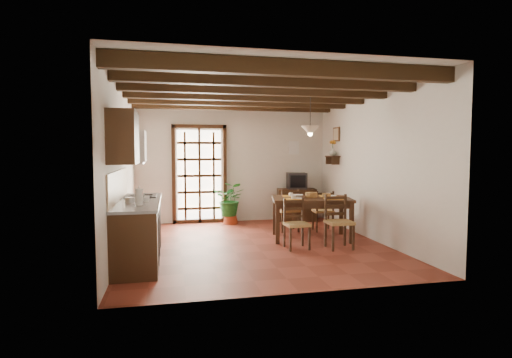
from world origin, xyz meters
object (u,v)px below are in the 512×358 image
object	(u,v)px
kitchen_counter	(139,230)
sideboard	(296,205)
chair_far_left	(288,218)
potted_plant	(230,199)
chair_near_right	(339,232)
chair_near_left	(296,233)
crt_tv	(297,181)
dining_table	(311,203)
chair_far_right	(323,218)
pendant_lamp	(310,130)

from	to	relation	value
kitchen_counter	sideboard	size ratio (longest dim) A/B	2.48
chair_far_left	potted_plant	xyz separation A→B (m)	(-1.05, 1.11, 0.29)
kitchen_counter	chair_near_right	xyz separation A→B (m)	(3.30, 0.04, -0.19)
kitchen_counter	chair_near_left	bearing A→B (deg)	4.09
kitchen_counter	crt_tv	world-z (taller)	kitchen_counter
chair_near_right	crt_tv	bearing A→B (deg)	87.89
chair_near_left	crt_tv	xyz separation A→B (m)	(0.86, 2.63, 0.69)
kitchen_counter	chair_far_left	bearing A→B (deg)	29.76
chair_near_left	potted_plant	size ratio (longest dim) A/B	0.42
kitchen_counter	dining_table	size ratio (longest dim) A/B	1.39
chair_near_right	sideboard	size ratio (longest dim) A/B	1.01
chair_near_left	chair_far_right	world-z (taller)	chair_far_right
chair_near_right	pendant_lamp	world-z (taller)	pendant_lamp
crt_tv	chair_far_left	bearing A→B (deg)	-106.64
kitchen_counter	chair_far_left	xyz separation A→B (m)	(2.89, 1.65, -0.19)
chair_far_left	crt_tv	size ratio (longest dim) A/B	1.75
kitchen_counter	chair_far_right	world-z (taller)	kitchen_counter
chair_near_right	pendant_lamp	bearing A→B (deg)	103.88
potted_plant	chair_far_left	bearing A→B (deg)	-46.49
chair_near_left	chair_far_left	bearing A→B (deg)	76.19
kitchen_counter	dining_table	world-z (taller)	kitchen_counter
chair_far_right	potted_plant	bearing A→B (deg)	-29.42
kitchen_counter	chair_far_left	world-z (taller)	kitchen_counter
chair_far_right	pendant_lamp	xyz separation A→B (m)	(-0.51, -0.56, 1.81)
kitchen_counter	pendant_lamp	bearing A→B (deg)	17.00
chair_near_right	sideboard	world-z (taller)	chair_near_right
sideboard	crt_tv	bearing A→B (deg)	-80.89
chair_near_left	crt_tv	distance (m)	2.86
crt_tv	sideboard	bearing A→B (deg)	99.04
chair_far_right	kitchen_counter	bearing A→B (deg)	28.60
chair_far_right	crt_tv	world-z (taller)	crt_tv
chair_far_left	sideboard	xyz separation A→B (m)	(0.56, 1.17, 0.11)
chair_near_right	crt_tv	xyz separation A→B (m)	(0.14, 2.78, 0.67)
potted_plant	pendant_lamp	bearing A→B (deg)	-55.19
kitchen_counter	dining_table	distance (m)	3.22
potted_plant	chair_near_left	bearing A→B (deg)	-73.72
kitchen_counter	crt_tv	size ratio (longest dim) A/B	4.44
chair_near_left	chair_far_right	size ratio (longest dim) A/B	1.00
dining_table	chair_near_left	size ratio (longest dim) A/B	1.90
crt_tv	pendant_lamp	size ratio (longest dim) A/B	0.60
dining_table	chair_far_right	world-z (taller)	chair_far_right
chair_near_left	potted_plant	bearing A→B (deg)	104.02
chair_near_left	pendant_lamp	size ratio (longest dim) A/B	1.01
chair_near_right	crt_tv	world-z (taller)	crt_tv
kitchen_counter	sideboard	world-z (taller)	kitchen_counter
dining_table	crt_tv	distance (m)	2.02
dining_table	chair_far_right	size ratio (longest dim) A/B	1.89
chair_far_left	potted_plant	size ratio (longest dim) A/B	0.44
dining_table	crt_tv	xyz separation A→B (m)	(0.35, 1.97, 0.27)
crt_tv	pendant_lamp	world-z (taller)	pendant_lamp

